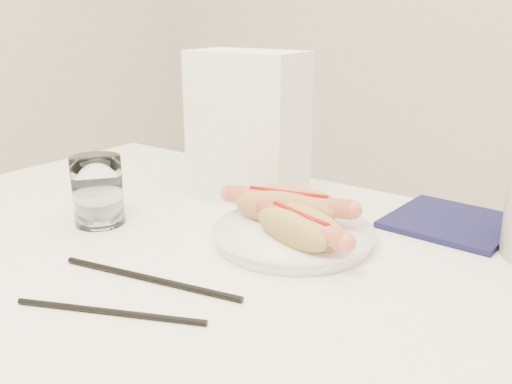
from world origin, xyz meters
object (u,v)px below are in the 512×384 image
Objects in this scene: water_glass at (98,191)px; table at (212,300)px; plate at (293,237)px; napkin_box at (248,128)px; hotdog_left at (288,207)px; hotdog_right at (300,228)px.

table is at bearing 0.15° from water_glass.
plate is 0.30m from water_glass.
plate is 0.87× the size of napkin_box.
hotdog_left is (-0.02, 0.02, 0.03)m from plate.
hotdog_left is at bearing 27.78° from water_glass.
hotdog_right reaches higher than table.
table is 11.50× the size of water_glass.
table is 6.40× the size of hotdog_left.
water_glass reaches higher than hotdog_left.
plate is 0.05m from hotdog_left.
hotdog_right is at bearing -46.51° from plate.
table is at bearing -119.56° from hotdog_right.
napkin_box is at bearing 116.37° from table.
water_glass is (-0.22, -0.00, 0.11)m from table.
hotdog_right is 0.67× the size of napkin_box.
hotdog_right is at bearing 14.61° from water_glass.
hotdog_right is 0.32m from water_glass.
water_glass is (-0.28, -0.11, 0.04)m from plate.
napkin_box is at bearing 64.09° from water_glass.
plate is at bearing 63.61° from table.
water_glass is at bearing -158.11° from plate.
napkin_box is (-0.14, 0.09, 0.08)m from hotdog_left.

